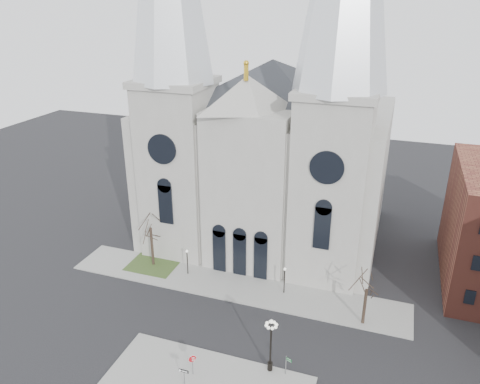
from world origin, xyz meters
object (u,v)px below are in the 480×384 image
(one_way_sign, at_px, (184,374))
(street_name_sign, at_px, (287,364))
(globe_lamp, at_px, (271,339))
(stop_sign, at_px, (192,360))

(one_way_sign, xyz_separation_m, street_name_sign, (7.91, 4.33, -0.20))
(globe_lamp, relative_size, street_name_sign, 2.77)
(globe_lamp, xyz_separation_m, street_name_sign, (1.52, -0.03, -2.27))
(stop_sign, xyz_separation_m, one_way_sign, (-0.05, -1.60, -0.16))
(globe_lamp, bearing_deg, stop_sign, -156.47)
(stop_sign, bearing_deg, globe_lamp, 1.51)
(street_name_sign, bearing_deg, one_way_sign, -129.99)
(stop_sign, height_order, globe_lamp, globe_lamp)
(stop_sign, distance_m, one_way_sign, 1.61)
(globe_lamp, height_order, street_name_sign, globe_lamp)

